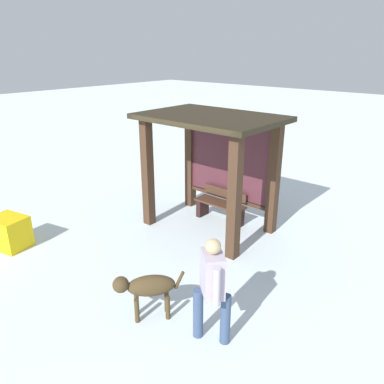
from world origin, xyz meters
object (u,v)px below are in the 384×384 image
bench_left_inside (220,207)px  person_walking (212,284)px  bus_shelter (215,146)px  dog (147,287)px  grit_bin (9,232)px

bench_left_inside → person_walking: person_walking is taller
bus_shelter → dog: 3.61m
bus_shelter → person_walking: size_ratio=1.83×
bench_left_inside → grit_bin: size_ratio=1.74×
dog → grit_bin: 3.69m
bus_shelter → dog: bus_shelter is taller
dog → grit_bin: (-3.67, -0.34, -0.20)m
bus_shelter → dog: bearing=-68.9°
bench_left_inside → person_walking: (2.21, -3.16, 0.55)m
person_walking → grit_bin: bearing=-172.8°
bus_shelter → bench_left_inside: size_ratio=2.32×
person_walking → grit_bin: person_walking is taller
person_walking → bench_left_inside: bearing=125.0°
bus_shelter → person_walking: bearing=-52.6°
bus_shelter → dog: (1.21, -3.14, -1.30)m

